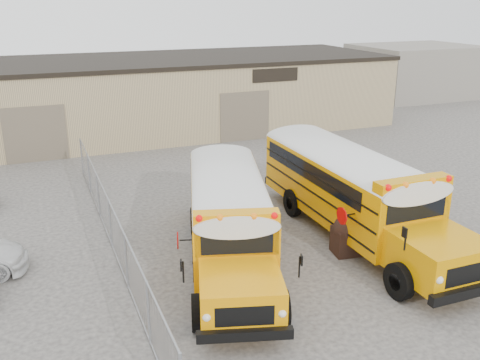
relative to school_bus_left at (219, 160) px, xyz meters
name	(u,v)px	position (x,y,z in m)	size (l,w,h in m)	color
ground	(303,254)	(0.72, -6.45, -1.67)	(120.00, 120.00, 0.00)	#3D3A38
warehouse	(160,93)	(0.72, 13.55, 0.71)	(30.20, 10.20, 4.67)	tan
chainlink_fence	(111,224)	(-5.28, -3.45, -0.77)	(0.07, 18.07, 1.81)	gray
distant_building_right	(415,71)	(24.72, 17.55, 0.53)	(10.00, 8.00, 4.40)	gray
school_bus_left	(219,160)	(0.00, 0.00, 0.00)	(5.10, 10.12, 2.88)	orange
school_bus_right	(276,143)	(3.24, 1.09, 0.17)	(3.27, 10.89, 3.19)	orange
tarp_bundle	(348,234)	(2.16, -6.95, -0.95)	(1.05, 1.03, 1.41)	black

